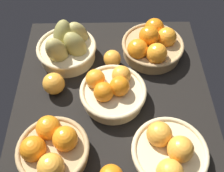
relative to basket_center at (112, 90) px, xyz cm
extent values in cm
cube|color=black|center=(-0.71, -0.55, -5.91)|extent=(84.00, 72.00, 3.00)
cylinder|color=#D3BC8C|center=(-0.46, -0.20, -1.82)|extent=(21.89, 21.89, 5.17)
torus|color=#D3BC8C|center=(-0.46, -0.20, 0.76)|extent=(23.59, 23.59, 1.70)
sphere|color=orange|center=(-0.81, -2.76, 3.34)|extent=(7.00, 7.00, 7.00)
sphere|color=orange|center=(-2.69, 2.71, 2.84)|extent=(7.00, 7.00, 7.00)
sphere|color=#F49E33|center=(4.90, -3.61, 2.29)|extent=(7.00, 7.00, 7.00)
sphere|color=orange|center=(3.17, 5.64, 2.58)|extent=(7.00, 7.00, 7.00)
cylinder|color=#D3BC8C|center=(20.21, 17.46, -1.52)|extent=(22.03, 22.03, 5.78)
torus|color=#D3BC8C|center=(20.21, 17.46, 1.37)|extent=(23.59, 23.59, 1.56)
ellipsoid|color=#9E934C|center=(18.92, 13.50, 3.32)|extent=(11.83, 14.50, 14.41)
ellipsoid|color=olive|center=(23.10, 18.68, 3.69)|extent=(14.70, 11.31, 16.23)
ellipsoid|color=tan|center=(15.74, 20.27, 3.41)|extent=(12.59, 13.08, 15.29)
ellipsoid|color=tan|center=(25.80, 13.01, 2.72)|extent=(12.02, 13.82, 14.88)
cylinder|color=#D3BC8C|center=(-22.79, -17.42, -2.39)|extent=(22.09, 22.09, 4.03)
torus|color=#D3BC8C|center=(-22.79, -17.42, -0.38)|extent=(23.71, 23.71, 1.62)
sphere|color=#F49E33|center=(-23.25, -19.96, 2.16)|extent=(7.97, 7.97, 7.97)
sphere|color=#F49E33|center=(-18.11, -14.40, 1.71)|extent=(7.97, 7.97, 7.97)
cylinder|color=tan|center=(21.85, -16.92, -1.81)|extent=(23.45, 23.45, 5.19)
torus|color=tan|center=(21.85, -16.92, 0.78)|extent=(24.89, 24.89, 1.44)
sphere|color=orange|center=(23.04, -15.15, 4.07)|extent=(8.05, 8.05, 8.05)
sphere|color=orange|center=(17.42, -10.32, 2.51)|extent=(8.05, 8.05, 8.05)
sphere|color=orange|center=(23.67, -22.34, 2.56)|extent=(8.05, 8.05, 8.05)
sphere|color=orange|center=(29.57, -18.19, 2.35)|extent=(8.05, 8.05, 8.05)
sphere|color=orange|center=(14.86, -17.40, 2.72)|extent=(8.05, 8.05, 8.05)
cylinder|color=tan|center=(-22.06, 18.08, -1.65)|extent=(20.67, 20.67, 5.51)
torus|color=tan|center=(-22.06, 18.08, 1.11)|extent=(22.23, 22.23, 1.56)
sphere|color=orange|center=(-19.82, 14.19, 3.26)|extent=(7.75, 7.75, 7.75)
sphere|color=orange|center=(-22.57, 23.46, 2.58)|extent=(7.75, 7.75, 7.75)
sphere|color=#F49E33|center=(-28.13, 17.54, 3.01)|extent=(7.75, 7.75, 7.75)
sphere|color=orange|center=(-15.73, 19.83, 2.53)|extent=(7.75, 7.75, 7.75)
sphere|color=#F49E33|center=(15.93, -0.66, -0.97)|extent=(6.87, 6.87, 6.87)
sphere|color=#F49E33|center=(3.63, 20.86, -0.39)|extent=(8.04, 8.04, 8.04)
camera|label=1|loc=(-54.52, 0.84, 76.53)|focal=42.71mm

